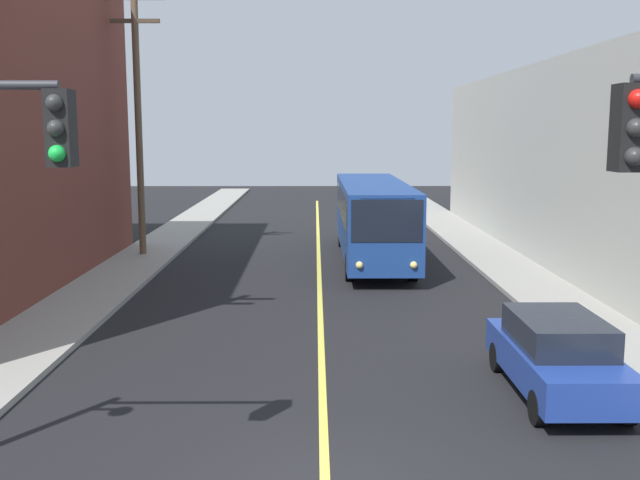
{
  "coord_description": "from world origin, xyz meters",
  "views": [
    {
      "loc": [
        -0.14,
        -10.12,
        5.27
      ],
      "look_at": [
        0.0,
        11.69,
        2.0
      ],
      "focal_mm": 41.06,
      "sensor_mm": 36.0,
      "label": 1
    }
  ],
  "objects": [
    {
      "name": "city_bus",
      "position": [
        2.2,
        19.48,
        1.82
      ],
      "size": [
        2.57,
        12.16,
        3.2
      ],
      "color": "navy",
      "rests_on": "ground"
    },
    {
      "name": "lane_stripe_center",
      "position": [
        0.0,
        15.0,
        0.01
      ],
      "size": [
        0.16,
        60.0,
        0.01
      ],
      "primitive_type": "cube",
      "color": "#D8CC4C",
      "rests_on": "ground"
    },
    {
      "name": "sidewalk_left",
      "position": [
        -7.25,
        10.0,
        0.07
      ],
      "size": [
        2.5,
        90.0,
        0.15
      ],
      "primitive_type": "cube",
      "color": "gray",
      "rests_on": "ground"
    },
    {
      "name": "utility_pole_mid",
      "position": [
        -7.38,
        20.22,
        6.16
      ],
      "size": [
        2.4,
        0.28,
        10.97
      ],
      "color": "brown",
      "rests_on": "sidewalk_left"
    },
    {
      "name": "sidewalk_right",
      "position": [
        7.25,
        10.0,
        0.07
      ],
      "size": [
        2.5,
        90.0,
        0.15
      ],
      "primitive_type": "cube",
      "color": "gray",
      "rests_on": "ground"
    },
    {
      "name": "parked_car_blue",
      "position": [
        4.68,
        3.94,
        0.84
      ],
      "size": [
        1.82,
        4.4,
        1.62
      ],
      "color": "navy",
      "rests_on": "ground"
    }
  ]
}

